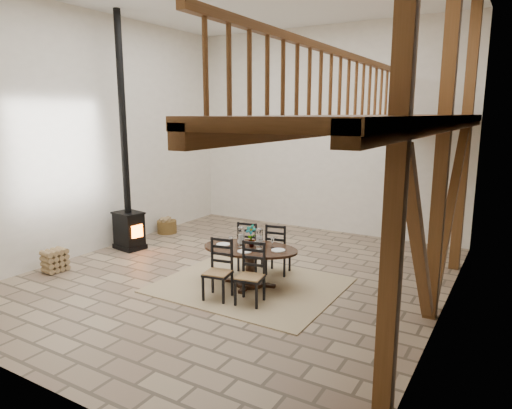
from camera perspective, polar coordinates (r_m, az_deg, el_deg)
The scene contains 7 objects.
ground at distance 8.50m, azimuth -2.42°, elevation -8.88°, with size 8.00×8.00×0.00m, color #9A8366.
room_shell at distance 7.39m, azimuth 5.30°, elevation 11.91°, with size 7.02×8.02×5.01m.
rug at distance 8.03m, azimuth -0.73°, elevation -10.02°, with size 3.00×2.50×0.02m, color tan.
dining_table at distance 7.90m, azimuth -0.74°, elevation -7.36°, with size 1.82×1.99×1.07m.
wood_stove at distance 10.26m, azimuth -15.79°, elevation 0.77°, with size 0.71×0.59×5.00m.
log_basket at distance 11.60m, azimuth -11.07°, elevation -2.68°, with size 0.48×0.48×0.39m.
log_stack at distance 9.43m, azimuth -23.83°, elevation -6.43°, with size 0.35×0.46×0.43m.
Camera 1 is at (4.37, -6.67, 2.93)m, focal length 32.00 mm.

